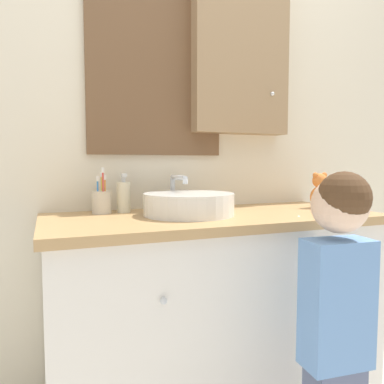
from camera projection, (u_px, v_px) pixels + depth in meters
The scene contains 7 objects.
wall_back at pixel (190, 110), 1.83m from camera, with size 3.20×0.18×2.50m.
vanity_counter at pixel (214, 308), 1.59m from camera, with size 1.38×0.60×0.81m.
sink_basin at pixel (189, 203), 1.54m from camera, with size 0.37×0.42×0.16m.
toothbrush_holder at pixel (102, 201), 1.58m from camera, with size 0.08×0.08×0.20m.
soap_dispenser at pixel (124, 196), 1.62m from camera, with size 0.06×0.06×0.17m.
child_figure at pixel (337, 298), 1.17m from camera, with size 0.24×0.47×1.00m.
teddy_bear at pixel (320, 191), 1.78m from camera, with size 0.09×0.08×0.17m.
Camera 1 is at (-0.65, -1.11, 1.02)m, focal length 35.00 mm.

